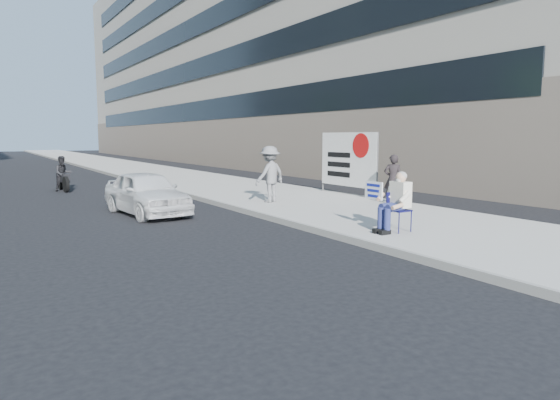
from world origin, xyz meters
TOP-DOWN VIEW (x-y plane):
  - ground at (0.00, 0.00)m, footprint 160.00×160.00m
  - near_sidewalk at (4.00, 20.00)m, footprint 5.00×120.00m
  - near_building at (17.00, 32.00)m, footprint 14.00×70.00m
  - seated_protester at (2.57, 0.90)m, footprint 0.83×1.12m
  - jogger at (2.77, 6.59)m, footprint 1.27×0.94m
  - pedestrian_woman at (5.80, 4.29)m, footprint 0.65×0.65m
  - protest_banner at (6.18, 6.93)m, footprint 0.08×3.06m
  - white_sedan_near at (-1.00, 7.07)m, footprint 1.81×3.77m
  - motorcycle at (-2.08, 14.99)m, footprint 0.74×2.05m

SIDE VIEW (x-z plane):
  - ground at x=0.00m, z-range 0.00..0.00m
  - near_sidewalk at x=4.00m, z-range 0.00..0.15m
  - white_sedan_near at x=-1.00m, z-range 0.00..1.24m
  - motorcycle at x=-2.08m, z-range -0.08..1.35m
  - seated_protester at x=2.57m, z-range 0.22..1.53m
  - pedestrian_woman at x=5.80m, z-range 0.15..1.67m
  - jogger at x=2.77m, z-range 0.15..1.91m
  - protest_banner at x=6.18m, z-range 0.30..2.50m
  - near_building at x=17.00m, z-range 0.00..20.00m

